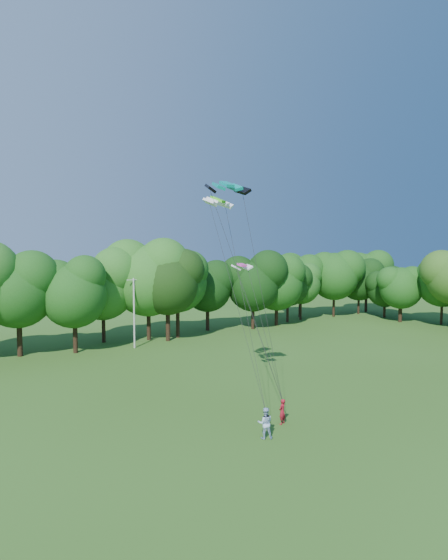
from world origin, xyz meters
TOP-DOWN VIEW (x-y plane):
  - ground at (0.00, 0.00)m, footprint 160.00×160.00m
  - utility_pole at (-0.51, 32.34)m, footprint 1.61×0.20m
  - kite_flyer_left at (-1.21, 6.54)m, footprint 0.70×0.57m
  - kite_flyer_right at (-3.50, 5.51)m, footprint 1.16×1.09m
  - kite_teal at (-3.02, 10.25)m, footprint 3.15×1.86m
  - kite_green at (-1.87, 13.05)m, footprint 2.79×2.00m
  - kite_pink at (-0.02, 12.53)m, footprint 1.65×0.93m
  - tree_back_center at (4.44, 33.62)m, footprint 8.42×8.42m
  - tree_back_east at (29.21, 35.89)m, footprint 6.76×6.76m

SIDE VIEW (x-z plane):
  - ground at x=0.00m, z-range 0.00..0.00m
  - kite_flyer_left at x=-1.21m, z-range 0.00..1.66m
  - kite_flyer_right at x=-3.50m, z-range 0.00..1.89m
  - utility_pole at x=-0.51m, z-range 0.12..8.16m
  - tree_back_east at x=29.21m, z-range 1.22..11.05m
  - tree_back_center at x=4.44m, z-range 1.52..13.77m
  - kite_pink at x=-0.02m, z-range 10.01..10.27m
  - kite_green at x=-1.87m, z-range 14.74..15.31m
  - kite_teal at x=-3.02m, z-range 15.41..16.00m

